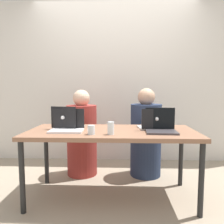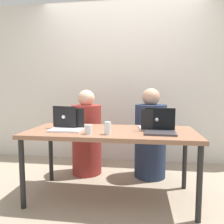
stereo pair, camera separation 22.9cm
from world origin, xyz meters
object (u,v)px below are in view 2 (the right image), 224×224
(laptop_back_right, at_px, (155,125))
(laptop_front_right, at_px, (160,128))
(laptop_back_left, at_px, (69,123))
(water_glass_left, at_px, (89,130))
(person_on_left, at_px, (87,137))
(person_on_right, at_px, (150,138))
(laptop_front_left, at_px, (67,125))
(water_glass_center, at_px, (107,129))

(laptop_back_right, relative_size, laptop_front_right, 1.12)
(laptop_back_left, height_order, water_glass_left, laptop_back_left)
(laptop_front_right, bearing_deg, laptop_back_right, 106.29)
(person_on_left, height_order, person_on_right, person_on_right)
(laptop_front_left, height_order, laptop_front_right, laptop_front_right)
(laptop_front_left, relative_size, laptop_back_right, 0.96)
(laptop_front_right, bearing_deg, laptop_front_left, -178.47)
(person_on_left, relative_size, laptop_back_left, 3.40)
(person_on_right, relative_size, laptop_back_left, 3.47)
(laptop_back_right, xyz_separation_m, laptop_front_right, (0.04, -0.16, 0.00))
(person_on_right, xyz_separation_m, water_glass_left, (-0.60, -0.86, 0.25))
(laptop_back_right, height_order, laptop_back_left, laptop_back_left)
(laptop_front_left, distance_m, laptop_front_right, 0.93)
(laptop_front_left, xyz_separation_m, water_glass_center, (0.44, -0.16, 0.00))
(person_on_left, bearing_deg, laptop_front_left, 71.83)
(water_glass_center, bearing_deg, laptop_front_right, 16.33)
(water_glass_left, bearing_deg, laptop_front_right, 12.54)
(laptop_back_right, xyz_separation_m, laptop_back_left, (-0.93, 0.00, 0.00))
(laptop_front_left, bearing_deg, water_glass_center, -20.61)
(laptop_back_left, bearing_deg, person_on_left, -82.32)
(water_glass_left, bearing_deg, water_glass_center, 1.74)
(laptop_back_left, height_order, laptop_front_right, laptop_back_left)
(person_on_right, distance_m, water_glass_left, 1.08)
(person_on_right, relative_size, laptop_back_right, 3.38)
(laptop_back_left, relative_size, laptop_front_right, 1.10)
(person_on_left, xyz_separation_m, water_glass_left, (0.24, -0.86, 0.25))
(laptop_back_right, height_order, laptop_front_right, laptop_front_right)
(laptop_front_left, height_order, water_glass_left, laptop_front_left)
(water_glass_center, bearing_deg, person_on_left, 116.36)
(laptop_front_right, bearing_deg, water_glass_center, -161.25)
(person_on_right, bearing_deg, person_on_left, 7.93)
(laptop_back_left, xyz_separation_m, water_glass_left, (0.30, -0.31, -0.01))
(person_on_left, relative_size, water_glass_left, 13.09)
(laptop_back_right, distance_m, water_glass_center, 0.54)
(laptop_front_left, relative_size, laptop_back_left, 0.98)
(person_on_left, bearing_deg, laptop_back_right, 131.48)
(laptop_front_left, bearing_deg, laptop_back_right, 8.10)
(laptop_front_left, bearing_deg, water_glass_left, -32.66)
(water_glass_center, bearing_deg, laptop_back_right, 33.91)
(person_on_left, height_order, laptop_back_left, person_on_left)
(laptop_back_right, distance_m, laptop_back_left, 0.93)
(person_on_right, bearing_deg, laptop_back_right, 100.44)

